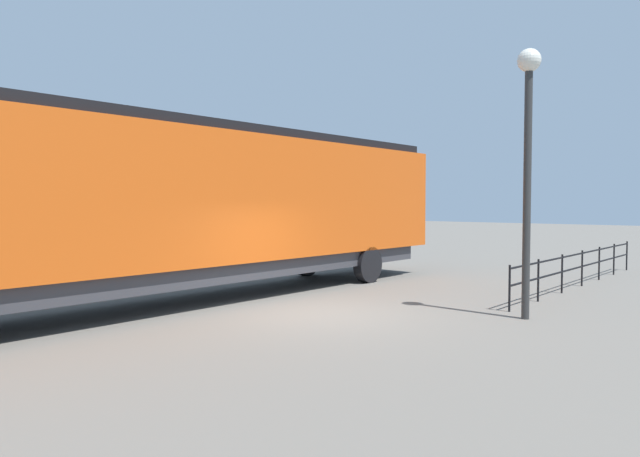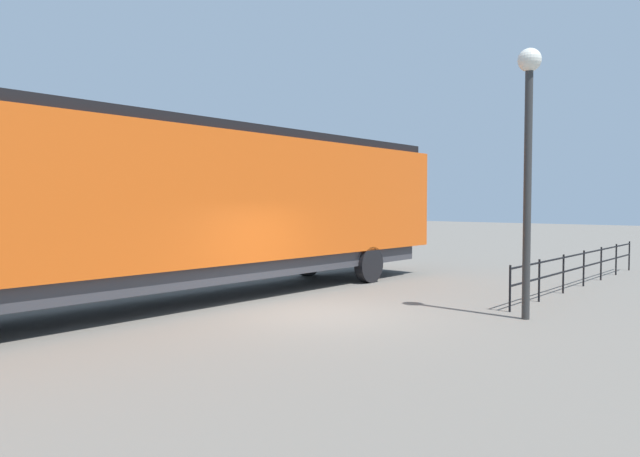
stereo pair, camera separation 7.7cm
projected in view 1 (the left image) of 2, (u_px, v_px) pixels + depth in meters
ground_plane at (321, 314)px, 12.73m from camera, size 120.00×120.00×0.00m
locomotive at (208, 203)px, 14.61m from camera, size 2.84×17.60×4.36m
lamp_post at (528, 134)px, 12.03m from camera, size 0.48×0.48×5.61m
platform_fence at (582, 263)px, 17.01m from camera, size 0.05×10.65×1.05m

